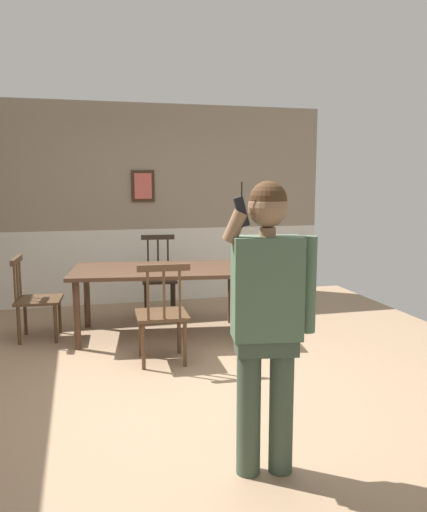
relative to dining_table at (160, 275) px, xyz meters
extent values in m
plane|color=#9E7F60|center=(-0.13, -1.34, -0.67)|extent=(6.66, 6.66, 0.00)
cube|color=gray|center=(-0.13, 1.69, 1.21)|extent=(5.45, 0.12, 1.70)
cube|color=silver|center=(-0.13, 1.70, -0.16)|extent=(5.45, 0.14, 1.03)
cube|color=silver|center=(-0.13, 1.67, 0.36)|extent=(5.45, 0.05, 0.06)
cube|color=#382314|center=(0.03, 1.61, 0.95)|extent=(0.31, 0.03, 0.43)
cube|color=#D96057|center=(0.03, 1.60, 0.95)|extent=(0.23, 0.01, 0.35)
cube|color=#4C3323|center=(0.00, 0.00, 0.06)|extent=(2.01, 1.26, 0.04)
cylinder|color=#4C3323|center=(-0.89, -0.29, -0.32)|extent=(0.07, 0.07, 0.71)
cylinder|color=#4C3323|center=(0.78, -0.52, -0.32)|extent=(0.07, 0.07, 0.71)
cylinder|color=#4C3323|center=(-0.78, 0.52, -0.32)|extent=(0.07, 0.07, 0.71)
cylinder|color=#4C3323|center=(0.89, 0.29, -0.32)|extent=(0.07, 0.07, 0.71)
cube|color=#513823|center=(-0.12, -0.85, -0.22)|extent=(0.49, 0.49, 0.03)
cube|color=#513823|center=(-0.13, -1.07, 0.26)|extent=(0.47, 0.06, 0.06)
cylinder|color=#513823|center=(-0.27, -1.06, 0.04)|extent=(0.02, 0.02, 0.50)
cylinder|color=#513823|center=(-0.13, -1.07, 0.04)|extent=(0.02, 0.02, 0.50)
cylinder|color=#513823|center=(0.02, -1.07, 0.04)|extent=(0.02, 0.02, 0.50)
cylinder|color=#513823|center=(-0.30, -0.65, -0.45)|extent=(0.04, 0.04, 0.44)
cylinder|color=#513823|center=(0.08, -0.67, -0.45)|extent=(0.04, 0.04, 0.44)
cylinder|color=#513823|center=(-0.31, -1.03, -0.45)|extent=(0.04, 0.04, 0.44)
cylinder|color=#513823|center=(0.06, -1.05, -0.45)|extent=(0.04, 0.04, 0.44)
cube|color=#513823|center=(-1.28, 0.18, -0.24)|extent=(0.50, 0.50, 0.03)
cube|color=#513823|center=(-1.49, 0.19, 0.19)|extent=(0.08, 0.46, 0.06)
cylinder|color=#513823|center=(-1.48, 0.33, 0.00)|extent=(0.02, 0.02, 0.45)
cylinder|color=#513823|center=(-1.49, 0.19, 0.00)|extent=(0.02, 0.02, 0.45)
cylinder|color=#513823|center=(-1.50, 0.06, 0.00)|extent=(0.02, 0.02, 0.45)
cylinder|color=#513823|center=(-1.08, 0.34, -0.46)|extent=(0.04, 0.04, 0.41)
cylinder|color=#513823|center=(-1.11, -0.02, -0.46)|extent=(0.04, 0.04, 0.41)
cylinder|color=#513823|center=(-1.45, 0.37, -0.46)|extent=(0.04, 0.04, 0.41)
cylinder|color=#513823|center=(-1.48, 0.01, -0.46)|extent=(0.04, 0.04, 0.41)
cube|color=#2D2319|center=(0.12, 0.85, -0.22)|extent=(0.46, 0.46, 0.03)
cube|color=#2D2319|center=(0.13, 1.04, 0.30)|extent=(0.43, 0.08, 0.06)
cylinder|color=#2D2319|center=(0.26, 1.03, 0.07)|extent=(0.02, 0.02, 0.54)
cylinder|color=#2D2319|center=(0.13, 1.04, 0.07)|extent=(0.02, 0.02, 0.54)
cylinder|color=#2D2319|center=(0.01, 1.05, 0.07)|extent=(0.02, 0.02, 0.54)
cylinder|color=#2D2319|center=(0.27, 0.66, -0.45)|extent=(0.04, 0.04, 0.44)
cylinder|color=#2D2319|center=(-0.07, 0.70, -0.45)|extent=(0.04, 0.04, 0.44)
cylinder|color=#2D2319|center=(0.30, 1.00, -0.45)|extent=(0.04, 0.04, 0.44)
cylinder|color=#2D2319|center=(-0.04, 1.03, -0.45)|extent=(0.04, 0.04, 0.44)
cylinder|color=#3A493A|center=(0.26, -2.89, -0.26)|extent=(0.14, 0.14, 0.81)
cylinder|color=#3A493A|center=(0.07, -2.86, -0.26)|extent=(0.14, 0.14, 0.81)
cube|color=#3A493A|center=(0.17, -2.88, 0.11)|extent=(0.37, 0.24, 0.12)
cube|color=#4C664C|center=(0.17, -2.88, 0.43)|extent=(0.41, 0.27, 0.58)
cylinder|color=#4C664C|center=(0.40, -2.91, 0.45)|extent=(0.09, 0.09, 0.55)
cylinder|color=#936B4C|center=(-0.01, -2.86, 0.78)|extent=(0.17, 0.15, 0.19)
cylinder|color=#936B4C|center=(0.17, -2.88, 0.75)|extent=(0.09, 0.09, 0.05)
sphere|color=#936B4C|center=(0.17, -2.88, 0.88)|extent=(0.22, 0.22, 0.22)
sphere|color=#472D19|center=(0.17, -2.88, 0.92)|extent=(0.21, 0.21, 0.21)
cube|color=black|center=(0.02, -2.88, 0.86)|extent=(0.09, 0.05, 0.17)
cylinder|color=black|center=(0.02, -2.88, 0.98)|extent=(0.01, 0.01, 0.08)
camera|label=1|loc=(-0.83, -5.56, 1.03)|focal=36.50mm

